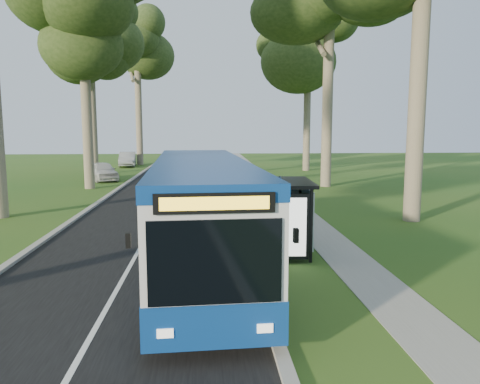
{
  "coord_description": "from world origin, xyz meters",
  "views": [
    {
      "loc": [
        -1.25,
        -13.21,
        3.96
      ],
      "look_at": [
        -0.05,
        3.95,
        1.6
      ],
      "focal_mm": 35.0,
      "sensor_mm": 36.0,
      "label": 1
    }
  ],
  "objects_px": {
    "bus_shelter": "(295,204)",
    "litter_bin": "(263,222)",
    "bus": "(201,212)",
    "car_white": "(103,171)",
    "bus_stop_sign": "(280,205)",
    "car_silver": "(127,159)"
  },
  "relations": [
    {
      "from": "bus",
      "to": "car_white",
      "type": "relative_size",
      "value": 2.79
    },
    {
      "from": "bus",
      "to": "car_white",
      "type": "distance_m",
      "value": 24.14
    },
    {
      "from": "litter_bin",
      "to": "car_white",
      "type": "bearing_deg",
      "value": 118.18
    },
    {
      "from": "bus",
      "to": "car_silver",
      "type": "xyz_separation_m",
      "value": [
        -8.05,
        35.99,
        -0.85
      ]
    },
    {
      "from": "bus_stop_sign",
      "to": "bus_shelter",
      "type": "height_order",
      "value": "bus_stop_sign"
    },
    {
      "from": "bus_stop_sign",
      "to": "litter_bin",
      "type": "relative_size",
      "value": 2.87
    },
    {
      "from": "bus_shelter",
      "to": "car_white",
      "type": "bearing_deg",
      "value": 118.84
    },
    {
      "from": "bus_stop_sign",
      "to": "car_white",
      "type": "xyz_separation_m",
      "value": [
        -10.18,
        21.49,
        -0.83
      ]
    },
    {
      "from": "car_silver",
      "to": "car_white",
      "type": "bearing_deg",
      "value": -95.19
    },
    {
      "from": "bus_shelter",
      "to": "litter_bin",
      "type": "height_order",
      "value": "bus_shelter"
    },
    {
      "from": "litter_bin",
      "to": "car_white",
      "type": "distance_m",
      "value": 21.14
    },
    {
      "from": "bus",
      "to": "car_white",
      "type": "height_order",
      "value": "bus"
    },
    {
      "from": "bus",
      "to": "bus_shelter",
      "type": "relative_size",
      "value": 4.24
    },
    {
      "from": "bus",
      "to": "litter_bin",
      "type": "height_order",
      "value": "bus"
    },
    {
      "from": "bus",
      "to": "bus_stop_sign",
      "type": "height_order",
      "value": "bus"
    },
    {
      "from": "litter_bin",
      "to": "bus_stop_sign",
      "type": "bearing_deg",
      "value": -86.08
    },
    {
      "from": "bus_stop_sign",
      "to": "bus_shelter",
      "type": "distance_m",
      "value": 0.52
    },
    {
      "from": "bus_stop_sign",
      "to": "car_white",
      "type": "relative_size",
      "value": 0.59
    },
    {
      "from": "bus",
      "to": "car_silver",
      "type": "relative_size",
      "value": 2.58
    },
    {
      "from": "bus_shelter",
      "to": "bus",
      "type": "bearing_deg",
      "value": -156.9
    },
    {
      "from": "bus_shelter",
      "to": "litter_bin",
      "type": "xyz_separation_m",
      "value": [
        -0.61,
        3.17,
        -1.19
      ]
    },
    {
      "from": "bus",
      "to": "car_white",
      "type": "xyz_separation_m",
      "value": [
        -7.73,
        22.85,
        -0.88
      ]
    }
  ]
}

